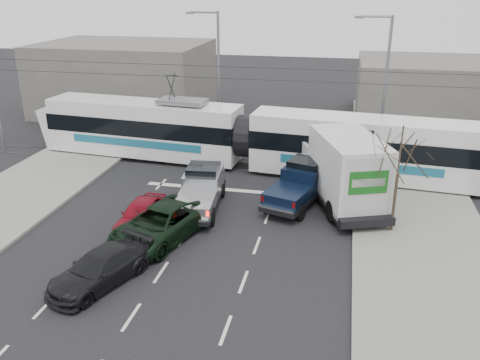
% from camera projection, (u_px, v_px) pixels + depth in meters
% --- Properties ---
extents(ground, '(120.00, 120.00, 0.00)m').
position_uv_depth(ground, '(220.00, 242.00, 22.88)').
color(ground, black).
rests_on(ground, ground).
extents(sidewalk_right, '(6.00, 60.00, 0.15)m').
position_uv_depth(sidewalk_right, '(429.00, 261.00, 21.13)').
color(sidewalk_right, gray).
rests_on(sidewalk_right, ground).
extents(rails, '(60.00, 1.60, 0.03)m').
position_uv_depth(rails, '(258.00, 167.00, 31.98)').
color(rails, '#33302D').
rests_on(rails, ground).
extents(building_left, '(14.00, 10.00, 6.00)m').
position_uv_depth(building_left, '(125.00, 78.00, 44.49)').
color(building_left, slate).
rests_on(building_left, ground).
extents(building_right, '(12.00, 10.00, 5.00)m').
position_uv_depth(building_right, '(433.00, 91.00, 41.51)').
color(building_right, slate).
rests_on(building_right, ground).
extents(bare_tree, '(2.40, 2.40, 5.00)m').
position_uv_depth(bare_tree, '(400.00, 156.00, 22.31)').
color(bare_tree, '#47382B').
rests_on(bare_tree, ground).
extents(traffic_signal, '(0.44, 0.44, 3.60)m').
position_uv_depth(traffic_signal, '(369.00, 149.00, 26.55)').
color(traffic_signal, black).
rests_on(traffic_signal, ground).
extents(street_lamp_near, '(2.38, 0.25, 9.00)m').
position_uv_depth(street_lamp_near, '(383.00, 79.00, 32.35)').
color(street_lamp_near, slate).
rests_on(street_lamp_near, ground).
extents(street_lamp_far, '(2.38, 0.25, 9.00)m').
position_uv_depth(street_lamp_far, '(216.00, 68.00, 36.37)').
color(street_lamp_far, slate).
rests_on(street_lamp_far, ground).
extents(catenary, '(60.00, 0.20, 7.00)m').
position_uv_depth(catenary, '(259.00, 107.00, 30.56)').
color(catenary, black).
rests_on(catenary, ground).
extents(tram, '(27.06, 5.23, 5.50)m').
position_uv_depth(tram, '(246.00, 137.00, 31.33)').
color(tram, white).
rests_on(tram, ground).
extents(silver_pickup, '(2.40, 5.67, 2.00)m').
position_uv_depth(silver_pickup, '(201.00, 189.00, 26.05)').
color(silver_pickup, black).
rests_on(silver_pickup, ground).
extents(box_truck, '(5.15, 8.10, 3.83)m').
position_uv_depth(box_truck, '(343.00, 170.00, 26.11)').
color(box_truck, black).
rests_on(box_truck, ground).
extents(navy_pickup, '(3.35, 5.50, 2.18)m').
position_uv_depth(navy_pickup, '(300.00, 184.00, 26.52)').
color(navy_pickup, black).
rests_on(navy_pickup, ground).
extents(green_car, '(4.11, 6.08, 1.55)m').
position_uv_depth(green_car, '(161.00, 224.00, 22.84)').
color(green_car, black).
rests_on(green_car, ground).
extents(red_car, '(1.67, 3.93, 1.33)m').
position_uv_depth(red_car, '(141.00, 214.00, 24.07)').
color(red_car, maroon).
rests_on(red_car, ground).
extents(dark_car, '(3.38, 4.86, 1.31)m').
position_uv_depth(dark_car, '(100.00, 269.00, 19.50)').
color(dark_car, black).
rests_on(dark_car, ground).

